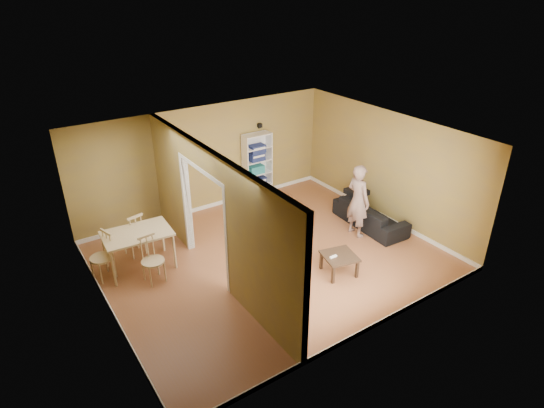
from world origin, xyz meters
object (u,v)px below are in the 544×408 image
(person, at_px, (359,195))
(chair_far, at_px, (133,234))
(bookshelf, at_px, (256,166))
(dining_table, at_px, (137,236))
(chair_near, at_px, (153,260))
(sofa, at_px, (371,212))
(coffee_table, at_px, (339,258))
(chair_left, at_px, (101,256))

(person, distance_m, chair_far, 4.85)
(bookshelf, distance_m, dining_table, 3.94)
(person, relative_size, chair_far, 2.03)
(chair_far, bearing_deg, chair_near, 76.29)
(person, relative_size, chair_near, 2.08)
(dining_table, bearing_deg, sofa, -14.49)
(sofa, bearing_deg, person, 104.00)
(chair_far, bearing_deg, coffee_table, 123.58)
(coffee_table, height_order, chair_near, chair_near)
(person, xyz_separation_m, coffee_table, (-1.33, -0.95, -0.63))
(sofa, height_order, dining_table, dining_table)
(person, relative_size, dining_table, 1.53)
(sofa, height_order, chair_left, chair_left)
(chair_far, bearing_deg, sofa, 146.45)
(bookshelf, bearing_deg, dining_table, -158.07)
(sofa, distance_m, chair_near, 5.02)
(dining_table, bearing_deg, coffee_table, -36.74)
(dining_table, height_order, chair_left, chair_left)
(coffee_table, distance_m, chair_left, 4.55)
(sofa, height_order, person, person)
(bookshelf, height_order, dining_table, bookshelf)
(sofa, xyz_separation_m, chair_near, (-4.97, 0.71, 0.11))
(chair_far, bearing_deg, person, 142.97)
(person, distance_m, chair_left, 5.41)
(coffee_table, relative_size, chair_far, 0.64)
(bookshelf, distance_m, chair_left, 4.60)
(coffee_table, distance_m, dining_table, 3.95)
(person, relative_size, bookshelf, 1.12)
(chair_left, bearing_deg, sofa, 60.43)
(coffee_table, bearing_deg, bookshelf, 82.53)
(chair_near, bearing_deg, person, -16.00)
(chair_left, distance_m, chair_far, 0.94)
(bookshelf, bearing_deg, sofa, -63.56)
(bookshelf, xyz_separation_m, chair_far, (-3.58, -0.91, -0.39))
(chair_left, bearing_deg, bookshelf, 91.72)
(person, height_order, chair_far, person)
(bookshelf, distance_m, coffee_table, 3.89)
(chair_left, relative_size, chair_far, 1.00)
(coffee_table, xyz_separation_m, chair_left, (-3.86, 2.40, 0.14))
(sofa, xyz_separation_m, chair_far, (-4.96, 1.86, 0.12))
(sofa, relative_size, chair_far, 1.97)
(coffee_table, relative_size, chair_near, 0.65)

